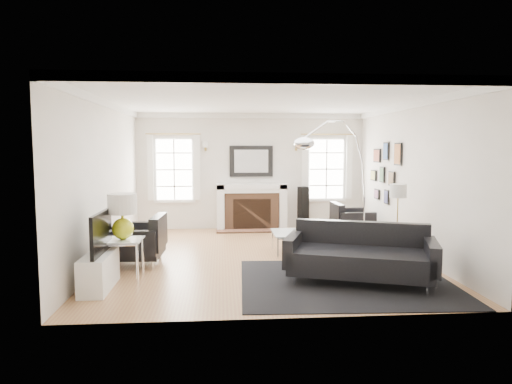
{
  "coord_description": "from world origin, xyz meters",
  "views": [
    {
      "loc": [
        -0.74,
        -8.09,
        1.98
      ],
      "look_at": [
        -0.09,
        0.3,
        1.16
      ],
      "focal_mm": 32.0,
      "sensor_mm": 36.0,
      "label": 1
    }
  ],
  "objects": [
    {
      "name": "right_wall",
      "position": [
        2.75,
        0.0,
        1.4
      ],
      "size": [
        0.04,
        6.0,
        2.8
      ],
      "primitive_type": "cube",
      "color": "silver",
      "rests_on": "floor"
    },
    {
      "name": "window_left",
      "position": [
        -1.85,
        2.95,
        1.46
      ],
      "size": [
        1.24,
        0.15,
        1.62
      ],
      "color": "white",
      "rests_on": "back_wall"
    },
    {
      "name": "back_wall",
      "position": [
        0.0,
        3.0,
        1.4
      ],
      "size": [
        5.5,
        0.04,
        2.8
      ],
      "primitive_type": "cube",
      "color": "silver",
      "rests_on": "floor"
    },
    {
      "name": "tv_unit",
      "position": [
        -2.44,
        -1.7,
        0.33
      ],
      "size": [
        0.35,
        1.0,
        1.09
      ],
      "color": "white",
      "rests_on": "floor"
    },
    {
      "name": "speaker_tower",
      "position": [
        1.23,
        2.65,
        0.52
      ],
      "size": [
        0.27,
        0.27,
        1.04
      ],
      "primitive_type": "cube",
      "rotation": [
        0.0,
        0.0,
        0.38
      ],
      "color": "black",
      "rests_on": "floor"
    },
    {
      "name": "crown_molding",
      "position": [
        0.0,
        0.0,
        2.74
      ],
      "size": [
        5.5,
        6.0,
        0.12
      ],
      "primitive_type": "cube",
      "color": "white",
      "rests_on": "back_wall"
    },
    {
      "name": "coffee_table",
      "position": [
        0.67,
        0.25,
        0.37
      ],
      "size": [
        0.9,
        0.9,
        0.4
      ],
      "color": "silver",
      "rests_on": "floor"
    },
    {
      "name": "side_table_left",
      "position": [
        -2.2,
        -1.25,
        0.5
      ],
      "size": [
        0.56,
        0.56,
        0.62
      ],
      "color": "silver",
      "rests_on": "floor"
    },
    {
      "name": "arc_floor_lamp",
      "position": [
        1.45,
        0.36,
        1.4
      ],
      "size": [
        1.83,
        1.69,
        2.59
      ],
      "color": "silver",
      "rests_on": "floor"
    },
    {
      "name": "sofa",
      "position": [
        1.31,
        -1.6,
        0.38
      ],
      "size": [
        2.33,
        1.61,
        0.7
      ],
      "color": "black",
      "rests_on": "floor"
    },
    {
      "name": "armchair_left",
      "position": [
        -2.13,
        -0.33,
        0.38
      ],
      "size": [
        0.97,
        1.06,
        0.69
      ],
      "color": "black",
      "rests_on": "floor"
    },
    {
      "name": "mantel_mirror",
      "position": [
        0.0,
        2.95,
        1.65
      ],
      "size": [
        1.05,
        0.07,
        0.75
      ],
      "color": "black",
      "rests_on": "back_wall"
    },
    {
      "name": "fireplace",
      "position": [
        0.0,
        2.79,
        0.54
      ],
      "size": [
        1.7,
        0.69,
        1.11
      ],
      "color": "white",
      "rests_on": "floor"
    },
    {
      "name": "armchair_right",
      "position": [
        2.14,
        1.82,
        0.34
      ],
      "size": [
        0.83,
        0.92,
        0.61
      ],
      "color": "black",
      "rests_on": "floor"
    },
    {
      "name": "left_wall",
      "position": [
        -2.75,
        0.0,
        1.4
      ],
      "size": [
        0.04,
        6.0,
        2.8
      ],
      "primitive_type": "cube",
      "color": "silver",
      "rests_on": "floor"
    },
    {
      "name": "stick_floor_lamp",
      "position": [
        2.2,
        -0.76,
        1.19
      ],
      "size": [
        0.28,
        0.28,
        1.37
      ],
      "color": "#AC893B",
      "rests_on": "floor"
    },
    {
      "name": "floor",
      "position": [
        0.0,
        0.0,
        0.0
      ],
      "size": [
        6.0,
        6.0,
        0.0
      ],
      "primitive_type": "plane",
      "color": "#9F6742",
      "rests_on": "ground"
    },
    {
      "name": "orange_vase",
      "position": [
        2.01,
        -0.8,
        0.6
      ],
      "size": [
        0.12,
        0.12,
        0.19
      ],
      "color": "#B25A16",
      "rests_on": "nesting_table"
    },
    {
      "name": "gallery_wall",
      "position": [
        2.72,
        1.3,
        1.53
      ],
      "size": [
        0.04,
        1.73,
        1.29
      ],
      "color": "black",
      "rests_on": "right_wall"
    },
    {
      "name": "area_rug",
      "position": [
        1.09,
        -1.66,
        0.01
      ],
      "size": [
        3.17,
        2.69,
        0.01
      ],
      "primitive_type": "cube",
      "rotation": [
        0.0,
        0.0,
        -0.04
      ],
      "color": "black",
      "rests_on": "floor"
    },
    {
      "name": "nesting_table",
      "position": [
        2.01,
        -0.8,
        0.39
      ],
      "size": [
        0.45,
        0.38,
        0.5
      ],
      "color": "silver",
      "rests_on": "floor"
    },
    {
      "name": "ceiling",
      "position": [
        0.0,
        0.0,
        2.8
      ],
      "size": [
        5.5,
        6.0,
        0.02
      ],
      "primitive_type": "cube",
      "color": "white",
      "rests_on": "back_wall"
    },
    {
      "name": "gourd_lamp",
      "position": [
        -2.2,
        -1.25,
        1.01
      ],
      "size": [
        0.43,
        0.43,
        0.68
      ],
      "color": "#C6CF19",
      "rests_on": "side_table_left"
    },
    {
      "name": "window_right",
      "position": [
        1.85,
        2.95,
        1.46
      ],
      "size": [
        1.24,
        0.15,
        1.62
      ],
      "color": "white",
      "rests_on": "back_wall"
    },
    {
      "name": "front_wall",
      "position": [
        0.0,
        -3.0,
        1.4
      ],
      "size": [
        5.5,
        0.04,
        2.8
      ],
      "primitive_type": "cube",
      "color": "silver",
      "rests_on": "floor"
    }
  ]
}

